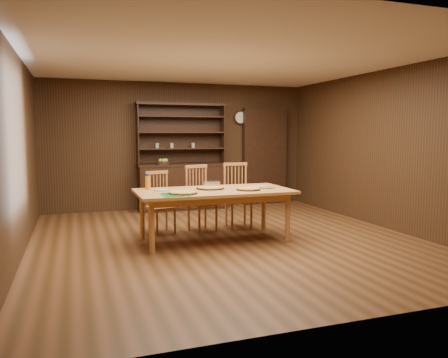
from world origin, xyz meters
name	(u,v)px	position (x,y,z in m)	size (l,w,h in m)	color
floor	(227,240)	(0.00, 0.00, 0.00)	(6.00, 6.00, 0.00)	brown
room_shell	(227,132)	(0.00, 0.00, 1.58)	(6.00, 6.00, 6.00)	white
china_hutch	(182,180)	(0.00, 2.75, 0.60)	(1.84, 0.52, 2.17)	#301C10
doorway	(264,156)	(1.90, 2.90, 1.05)	(1.00, 0.18, 2.10)	#301C10
wall_clock	(240,118)	(1.35, 2.96, 1.90)	(0.30, 0.05, 0.30)	#301C10
dining_table	(214,194)	(-0.20, -0.01, 0.68)	(2.21, 1.11, 0.75)	#CB8446
chair_left	(160,200)	(-0.84, 0.79, 0.51)	(0.48, 0.47, 0.97)	#C67D44
chair_center	(200,196)	(-0.20, 0.76, 0.56)	(0.54, 0.52, 1.05)	#C67D44
chair_right	(237,193)	(0.47, 0.82, 0.57)	(0.45, 0.43, 1.07)	#C67D44
pizza_left	(183,192)	(-0.72, -0.26, 0.77)	(0.40, 0.40, 0.04)	black
pizza_right	(248,189)	(0.27, -0.18, 0.77)	(0.36, 0.36, 0.04)	black
pizza_center	(210,188)	(-0.22, 0.11, 0.77)	(0.41, 0.41, 0.04)	black
cooling_rack	(175,194)	(-0.84, -0.35, 0.76)	(0.34, 0.34, 0.02)	green
plate_left	(162,190)	(-0.92, 0.15, 0.76)	(0.23, 0.23, 0.02)	silver
plate_right	(259,186)	(0.56, 0.10, 0.76)	(0.27, 0.27, 0.02)	silver
foil_dish	(211,184)	(-0.15, 0.28, 0.80)	(0.24, 0.17, 0.10)	white
juice_bottle	(148,182)	(-1.09, 0.36, 0.85)	(0.07, 0.07, 0.23)	orange
pot_holder_a	(266,188)	(0.59, -0.09, 0.76)	(0.18, 0.18, 0.01)	#B11420
pot_holder_b	(257,187)	(0.51, 0.07, 0.76)	(0.19, 0.19, 0.01)	#B11420
fruit_bowl	(163,162)	(-0.41, 2.69, 0.98)	(0.27, 0.27, 0.12)	black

